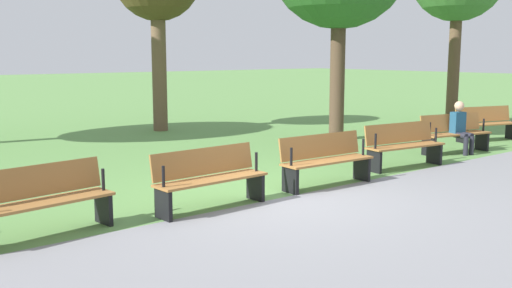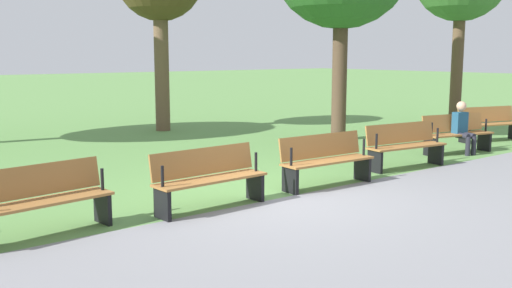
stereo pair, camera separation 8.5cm
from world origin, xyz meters
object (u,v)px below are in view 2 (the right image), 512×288
object	(u,v)px
bench_3	(326,159)
person_seated	(463,126)
bench_1	(456,133)
bench_5	(39,199)
bench_2	(405,144)
bench_0	(489,123)
bench_4	(209,177)

from	to	relation	value
bench_3	person_seated	bearing A→B (deg)	-172.64
bench_1	bench_5	world-z (taller)	same
bench_2	bench_3	xyz separation A→B (m)	(2.40, 0.19, 0.00)
bench_1	bench_5	xyz separation A→B (m)	(9.59, 0.38, 0.00)
bench_0	bench_4	size ratio (longest dim) A/B	1.02
bench_1	bench_3	xyz separation A→B (m)	(4.78, 0.57, 0.00)
bench_3	bench_4	size ratio (longest dim) A/B	1.00
bench_4	person_seated	size ratio (longest dim) A/B	1.51
bench_5	bench_0	bearing A→B (deg)	177.69
bench_0	bench_3	size ratio (longest dim) A/B	1.02
bench_1	bench_3	bearing A→B (deg)	18.31
bench_0	person_seated	xyz separation A→B (m)	(2.33, 0.72, 0.16)
bench_3	bench_5	size ratio (longest dim) A/B	0.99
bench_2	person_seated	xyz separation A→B (m)	(-2.39, -0.23, 0.16)
bench_4	bench_2	bearing A→B (deg)	179.99
bench_2	bench_3	size ratio (longest dim) A/B	1.01
bench_0	bench_4	world-z (taller)	same
bench_2	bench_5	size ratio (longest dim) A/B	1.00
bench_3	bench_4	world-z (taller)	same
bench_0	bench_2	world-z (taller)	same
bench_3	person_seated	world-z (taller)	person_seated
bench_5	bench_3	bearing A→B (deg)	170.84
bench_4	bench_5	size ratio (longest dim) A/B	0.99
bench_3	bench_4	bearing A→B (deg)	2.29
bench_0	bench_5	distance (m)	11.97
bench_3	person_seated	xyz separation A→B (m)	(-4.80, -0.43, 0.16)
bench_0	person_seated	size ratio (longest dim) A/B	1.55
bench_4	bench_5	distance (m)	2.41
bench_0	bench_3	distance (m)	7.21
bench_3	bench_5	bearing A→B (deg)	0.01
bench_1	bench_2	world-z (taller)	same
bench_5	person_seated	bearing A→B (deg)	174.51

